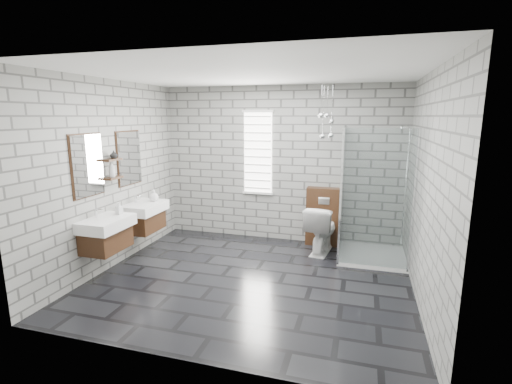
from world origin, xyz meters
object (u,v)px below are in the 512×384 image
at_px(cistern_panel, 324,217).
at_px(shower_enclosure, 367,228).
at_px(toilet, 321,229).
at_px(vanity_right, 142,209).
at_px(vanity_left, 104,225).

height_order(cistern_panel, shower_enclosure, shower_enclosure).
bearing_deg(toilet, shower_enclosure, 175.27).
bearing_deg(vanity_right, vanity_left, -90.00).
distance_m(vanity_right, shower_enclosure, 3.50).
relative_size(vanity_right, toilet, 2.01).
xyz_separation_m(shower_enclosure, toilet, (-0.70, 0.15, -0.11)).
distance_m(vanity_right, cistern_panel, 3.00).
distance_m(vanity_left, cistern_panel, 3.48).
bearing_deg(vanity_left, toilet, 33.79).
xyz_separation_m(vanity_left, vanity_right, (0.00, 0.91, 0.00)).
distance_m(vanity_left, shower_enclosure, 3.80).
bearing_deg(shower_enclosure, vanity_right, -167.64).
relative_size(cistern_panel, shower_enclosure, 0.49).
distance_m(vanity_left, vanity_right, 0.91).
relative_size(shower_enclosure, toilet, 2.61).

